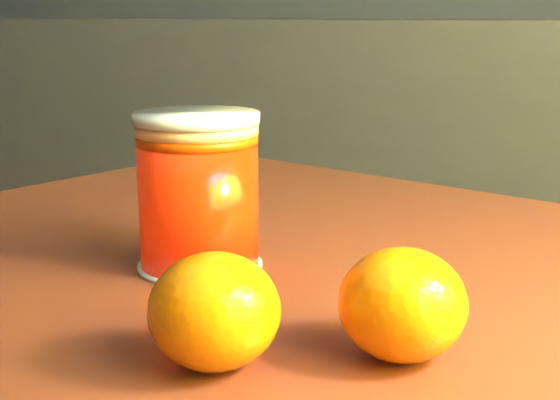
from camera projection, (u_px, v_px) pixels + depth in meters
The scene contains 4 objects.
kitchen_counter at pixel (260, 188), 2.12m from camera, with size 3.15×0.60×0.90m, color #424246.
juice_glass at pixel (198, 193), 0.55m from camera, with size 0.09×0.09×0.11m.
orange_front at pixel (214, 311), 0.39m from camera, with size 0.07×0.07×0.06m, color orange.
orange_back at pixel (402, 304), 0.40m from camera, with size 0.07×0.07×0.06m, color orange.
Camera 1 is at (1.07, -0.33, 0.91)m, focal length 50.00 mm.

